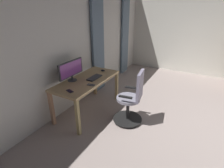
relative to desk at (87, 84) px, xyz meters
The scene contains 10 objects.
back_room_partition 1.00m from the desk, 130.03° to the right, with size 6.27×0.10×2.79m, color silver.
curtain_left_panel 2.67m from the desk, behind, with size 0.44×0.06×2.38m, color slate.
curtain_right_panel 1.22m from the desk, 159.41° to the right, with size 0.47×0.06×2.38m, color slate.
desk is the anchor object (origin of this frame).
office_chair 0.96m from the desk, 94.55° to the left, with size 0.56×0.56×1.04m.
computer_monitor 0.43m from the desk, 51.19° to the right, with size 0.63×0.18×0.39m.
computer_keyboard 0.19m from the desk, 143.13° to the left, with size 0.36×0.15×0.02m, color #333338.
computer_mouse 0.57m from the desk, behind, with size 0.06×0.10×0.04m, color black.
cell_phone_face_up 0.58m from the desk, ahead, with size 0.07×0.14×0.01m, color black.
cell_phone_by_monitor 0.31m from the desk, 50.34° to the left, with size 0.07×0.14×0.01m, color #333338.
Camera 1 is at (2.94, -0.76, 2.04)m, focal length 27.58 mm.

